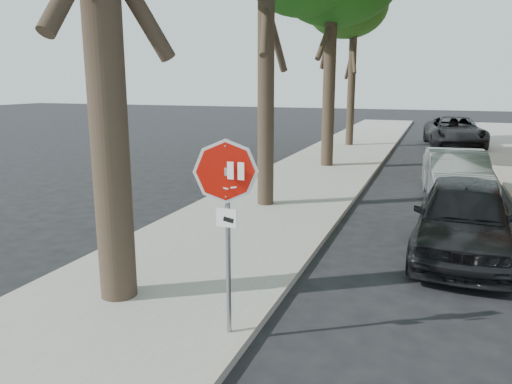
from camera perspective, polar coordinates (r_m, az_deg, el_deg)
ground at (r=6.83m, az=2.60°, el=-17.48°), size 120.00×120.00×0.00m
sidewalk_left at (r=18.47m, az=6.45°, el=1.96°), size 4.00×55.00×0.12m
curb_left at (r=18.10m, az=12.76°, el=1.54°), size 0.12×55.00×0.13m
curb_right at (r=18.10m, az=26.69°, el=0.50°), size 0.12×55.00×0.13m
stop_sign at (r=6.31m, az=-3.36°, el=-0.94°), size 0.76×0.34×2.61m
tree_far at (r=27.40m, az=11.21°, el=20.26°), size 5.29×4.91×9.33m
car_a at (r=10.72m, az=22.64°, el=-2.72°), size 2.03×4.64×1.55m
car_b at (r=15.45m, az=21.92°, el=1.63°), size 2.03×4.64×1.48m
car_d at (r=28.72m, az=21.74°, el=6.42°), size 3.40×6.11×1.62m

